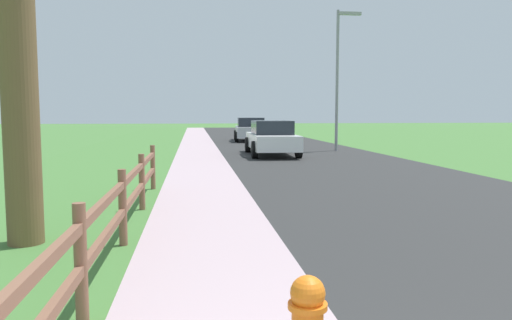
{
  "coord_description": "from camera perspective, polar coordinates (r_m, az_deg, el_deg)",
  "views": [
    {
      "loc": [
        -1.22,
        -1.18,
        1.79
      ],
      "look_at": [
        -0.04,
        8.11,
        0.9
      ],
      "focal_mm": 34.5,
      "sensor_mm": 36.0,
      "label": 1
    }
  ],
  "objects": [
    {
      "name": "street_lamp",
      "position": [
        23.85,
        9.66,
        10.44
      ],
      "size": [
        1.17,
        0.2,
        6.58
      ],
      "color": "gray",
      "rests_on": "ground"
    },
    {
      "name": "grass_verge",
      "position": [
        28.42,
        -13.86,
        1.7
      ],
      "size": [
        5.0,
        66.0,
        0.0
      ],
      "primitive_type": "cube",
      "color": "#457736",
      "rests_on": "ground"
    },
    {
      "name": "rail_fence",
      "position": [
        6.86,
        -15.22,
        -4.65
      ],
      "size": [
        0.11,
        10.07,
        1.04
      ],
      "color": "brown",
      "rests_on": "ground"
    },
    {
      "name": "ground_plane",
      "position": [
        26.27,
        -4.57,
        1.53
      ],
      "size": [
        120.0,
        120.0,
        0.0
      ],
      "primitive_type": "plane",
      "color": "#457736"
    },
    {
      "name": "parked_car_silver",
      "position": [
        31.77,
        -0.65,
        3.56
      ],
      "size": [
        2.28,
        4.87,
        1.5
      ],
      "color": "#B7BABF",
      "rests_on": "ground"
    },
    {
      "name": "parked_suv_white",
      "position": [
        21.02,
        1.82,
        2.58
      ],
      "size": [
        2.08,
        5.04,
        1.47
      ],
      "color": "white",
      "rests_on": "ground"
    },
    {
      "name": "road_asphalt",
      "position": [
        28.63,
        2.26,
        1.87
      ],
      "size": [
        7.0,
        66.0,
        0.01
      ],
      "primitive_type": "cube",
      "color": "#2D2D2D",
      "rests_on": "ground"
    },
    {
      "name": "curb_concrete",
      "position": [
        28.29,
        -10.84,
        1.74
      ],
      "size": [
        6.0,
        66.0,
        0.01
      ],
      "primitive_type": "cube",
      "color": "#B89EA5",
      "rests_on": "ground"
    }
  ]
}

